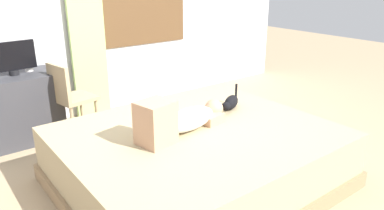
% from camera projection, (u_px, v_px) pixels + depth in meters
% --- Properties ---
extents(ground_plane, '(16.00, 16.00, 0.00)m').
position_uv_depth(ground_plane, '(208.00, 178.00, 3.33)').
color(ground_plane, tan).
extents(bed, '(2.23, 1.89, 0.50)m').
position_uv_depth(bed, '(197.00, 157.00, 3.18)').
color(bed, '#997A56').
rests_on(bed, ground).
extents(person_lying, '(0.94, 0.41, 0.34)m').
position_uv_depth(person_lying, '(181.00, 119.00, 3.03)').
color(person_lying, silver).
rests_on(person_lying, bed).
extents(cat, '(0.33, 0.23, 0.21)m').
position_uv_depth(cat, '(231.00, 103.00, 3.55)').
color(cat, black).
rests_on(cat, bed).
extents(desk, '(0.90, 0.56, 0.74)m').
position_uv_depth(desk, '(15.00, 109.00, 3.94)').
color(desk, '#38383D').
rests_on(desk, ground).
extents(tv_monitor, '(0.48, 0.10, 0.35)m').
position_uv_depth(tv_monitor, '(11.00, 58.00, 3.78)').
color(tv_monitor, black).
rests_on(tv_monitor, desk).
extents(cup, '(0.08, 0.08, 0.08)m').
position_uv_depth(cup, '(29.00, 68.00, 3.98)').
color(cup, white).
rests_on(cup, desk).
extents(chair_by_desk, '(0.44, 0.44, 0.86)m').
position_uv_depth(chair_by_desk, '(69.00, 96.00, 3.94)').
color(chair_by_desk, tan).
rests_on(chair_by_desk, ground).
extents(curtain_left, '(0.44, 0.06, 2.38)m').
position_uv_depth(curtain_left, '(86.00, 21.00, 4.44)').
color(curtain_left, '#ADCC75').
rests_on(curtain_left, ground).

